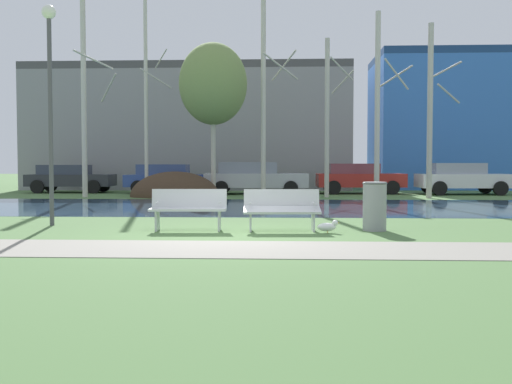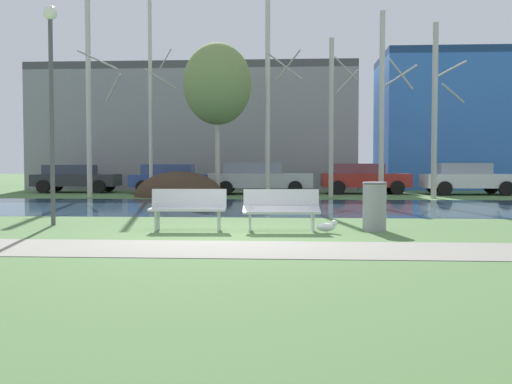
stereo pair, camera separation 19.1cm
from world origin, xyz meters
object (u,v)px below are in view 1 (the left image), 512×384
object	(u,v)px
bench_left	(188,208)
parked_sedan_second_blue	(169,178)
seagull	(328,226)
parked_hatch_third_silver	(254,177)
trash_bin	(375,205)
parked_wagon_fourth_red	(358,178)
bench_right	(282,209)
parked_suv_fifth_white	(461,178)
streetlamp	(50,77)
parked_van_nearest_dark	(70,178)

from	to	relation	value
bench_left	parked_sedan_second_blue	world-z (taller)	parked_sedan_second_blue
seagull	parked_sedan_second_blue	bearing A→B (deg)	111.53
seagull	parked_sedan_second_blue	distance (m)	17.53
parked_hatch_third_silver	trash_bin	bearing A→B (deg)	-77.62
bench_left	trash_bin	bearing A→B (deg)	2.36
bench_left	trash_bin	size ratio (longest dim) A/B	1.58
trash_bin	parked_wagon_fourth_red	distance (m)	15.93
bench_right	seagull	xyz separation A→B (m)	(0.94, -0.33, -0.34)
bench_left	trash_bin	world-z (taller)	trash_bin
parked_sedan_second_blue	parked_suv_fifth_white	distance (m)	13.59
bench_right	parked_wagon_fourth_red	bearing A→B (deg)	77.65
trash_bin	seagull	world-z (taller)	trash_bin
streetlamp	parked_wagon_fourth_red	bearing A→B (deg)	59.91
parked_sedan_second_blue	parked_wagon_fourth_red	size ratio (longest dim) A/B	1.02
parked_van_nearest_dark	parked_suv_fifth_white	world-z (taller)	parked_suv_fifth_white
seagull	bench_left	bearing A→B (deg)	173.59
streetlamp	seagull	bearing A→B (deg)	-11.11
seagull	streetlamp	distance (m)	7.10
parked_van_nearest_dark	parked_hatch_third_silver	bearing A→B (deg)	-6.36
seagull	streetlamp	world-z (taller)	streetlamp
trash_bin	seagull	distance (m)	1.19
seagull	parked_van_nearest_dark	xyz separation A→B (m)	(-11.36, 16.66, 0.59)
bench_right	parked_suv_fifth_white	xyz separation A→B (m)	(8.09, 15.37, 0.29)
trash_bin	parked_wagon_fourth_red	world-z (taller)	parked_wagon_fourth_red
trash_bin	parked_van_nearest_dark	distance (m)	20.36
bench_right	trash_bin	size ratio (longest dim) A/B	1.58
seagull	parked_wagon_fourth_red	world-z (taller)	parked_wagon_fourth_red
bench_left	parked_wagon_fourth_red	bearing A→B (deg)	71.12
parked_sedan_second_blue	parked_hatch_third_silver	bearing A→B (deg)	-8.83
bench_left	seagull	size ratio (longest dim) A/B	3.51
seagull	streetlamp	bearing A→B (deg)	168.89
streetlamp	trash_bin	bearing A→B (deg)	-5.77
bench_left	parked_sedan_second_blue	bearing A→B (deg)	102.42
streetlamp	parked_wagon_fourth_red	distance (m)	17.68
parked_van_nearest_dark	parked_wagon_fourth_red	distance (m)	13.93
bench_left	parked_van_nearest_dark	bearing A→B (deg)	117.33
parked_hatch_third_silver	bench_right	bearing A→B (deg)	-84.88
parked_van_nearest_dark	parked_suv_fifth_white	distance (m)	18.53
bench_left	parked_van_nearest_dark	distance (m)	18.39
parked_wagon_fourth_red	parked_suv_fifth_white	distance (m)	4.63
parked_wagon_fourth_red	seagull	bearing A→B (deg)	-98.92
parked_hatch_third_silver	parked_sedan_second_blue	bearing A→B (deg)	171.17
parked_van_nearest_dark	bench_left	bearing A→B (deg)	-62.67
trash_bin	parked_suv_fifth_white	xyz separation A→B (m)	(6.14, 15.21, 0.23)
streetlamp	bench_right	bearing A→B (deg)	-9.61
streetlamp	parked_suv_fifth_white	xyz separation A→B (m)	(13.35, 14.48, -2.60)
bench_left	streetlamp	size ratio (longest dim) A/B	0.33
bench_left	parked_suv_fifth_white	distance (m)	18.38
parked_suv_fifth_white	trash_bin	bearing A→B (deg)	-111.98
parked_wagon_fourth_red	parked_hatch_third_silver	bearing A→B (deg)	-171.94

